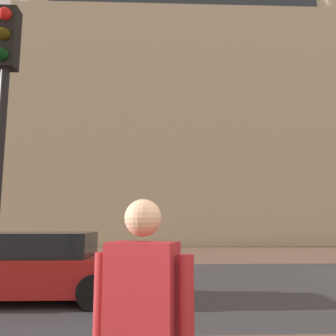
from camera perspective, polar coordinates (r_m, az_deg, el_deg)
The scene contains 6 objects.
ground_plane at distance 11.18m, azimuth 1.06°, elevation -16.82°, with size 120.00×120.00×0.00m, color brown.
street_asphalt_strip at distance 9.73m, azimuth 1.56°, elevation -18.04°, with size 120.00×8.55×0.00m, color #38383D.
landmark_building at distance 30.50m, azimuth 2.51°, elevation 8.53°, with size 24.79×12.11×38.48m.
person_skater at distance 2.23m, azimuth -4.11°, elevation -25.13°, with size 0.58×0.38×1.73m.
car_red at distance 8.18m, azimuth -21.16°, elevation -14.60°, with size 4.45×1.99×1.37m.
traffic_light_pole at distance 5.45m, azimuth -25.00°, elevation 9.58°, with size 0.28×0.34×4.61m.
Camera 1 is at (-0.61, -1.05, 1.60)m, focal length 38.01 mm.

